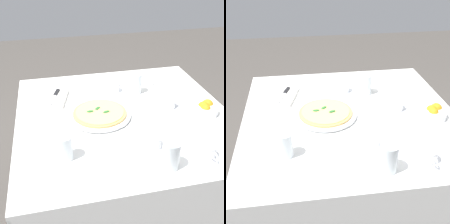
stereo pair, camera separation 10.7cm
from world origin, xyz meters
The scene contains 15 objects.
ground_plane centered at (0.00, 0.00, 0.00)m, with size 8.00×8.00×0.00m, color #4C4742.
dining_table centered at (0.00, 0.00, 0.61)m, with size 1.12×1.12×0.74m.
pizza_plate centered at (0.00, -0.13, 0.75)m, with size 0.32×0.32×0.02m.
pizza centered at (0.00, -0.13, 0.76)m, with size 0.28×0.28×0.02m.
coffee_cup_left_edge centered at (-0.01, 0.25, 0.77)m, with size 0.13×0.13×0.07m.
coffee_cup_far_left centered at (0.31, 0.05, 0.77)m, with size 0.13×0.13×0.06m.
coffee_cup_near_right centered at (0.42, 0.25, 0.77)m, with size 0.13×0.13×0.06m.
coffee_cup_far_right centered at (-0.26, 0.00, 0.76)m, with size 0.13×0.13×0.06m.
water_glass_center_back centered at (0.30, -0.33, 0.79)m, with size 0.07×0.07×0.11m.
water_glass_right_edge centered at (0.45, 0.07, 0.79)m, with size 0.07×0.07×0.13m.
water_glass_near_left centered at (-0.23, 0.13, 0.79)m, with size 0.07×0.07×0.12m.
napkin_folded centered at (-0.24, -0.35, 0.75)m, with size 0.25×0.18×0.02m.
dinner_knife centered at (-0.24, -0.35, 0.76)m, with size 0.19×0.08×0.01m.
citrus_bowl centered at (0.08, 0.42, 0.77)m, with size 0.15×0.15×0.07m.
menu_card centered at (-0.32, 0.23, 0.77)m, with size 0.04×0.08×0.06m.
Camera 2 is at (1.29, -0.25, 1.54)m, focal length 46.61 mm.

